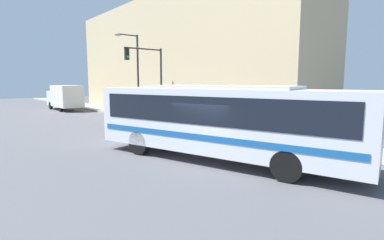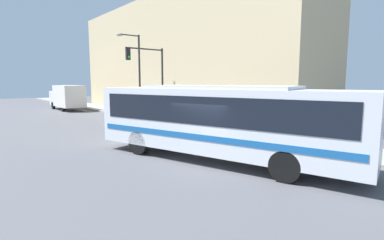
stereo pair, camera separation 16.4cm
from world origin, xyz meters
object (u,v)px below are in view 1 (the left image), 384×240
Objects in this scene: traffic_light_pole at (150,72)px; parking_meter at (165,111)px; city_bus at (219,117)px; street_lamp at (135,69)px; delivery_truck at (65,97)px; pedestrian_near_corner at (171,109)px; fire_hydrant at (239,129)px.

parking_meter is (0.91, -0.73, -3.10)m from traffic_light_pole.
city_bus reaches higher than parking_meter.
city_bus is 16.40m from street_lamp.
city_bus reaches higher than delivery_truck.
delivery_truck is at bearing 103.69° from pedestrian_near_corner.
delivery_truck is 9.01× the size of fire_hydrant.
delivery_truck is at bearing 98.71° from parking_meter.
pedestrian_near_corner is at bearing 7.17° from traffic_light_pole.
city_bus is 2.04× the size of traffic_light_pole.
street_lamp reaches higher than delivery_truck.
traffic_light_pole is at bearing -102.73° from street_lamp.
delivery_truck is at bearing 96.00° from fire_hydrant.
traffic_light_pole reaches higher than delivery_truck.
traffic_light_pole is 3.41× the size of pedestrian_near_corner.
fire_hydrant is (4.66, 3.03, -1.31)m from city_bus.
traffic_light_pole is (3.74, 11.58, 2.27)m from city_bus.
parking_meter is at bearing 90.00° from fire_hydrant.
delivery_truck reaches higher than pedestrian_near_corner.
fire_hydrant is 0.45× the size of pedestrian_near_corner.
street_lamp is at bearing 109.89° from pedestrian_near_corner.
city_bus is 12.38m from traffic_light_pole.
pedestrian_near_corner is at bearing -70.11° from street_lamp.
street_lamp is (0.89, 3.94, 0.35)m from traffic_light_pole.
fire_hydrant is at bearing -98.39° from pedestrian_near_corner.
delivery_truck is 17.32m from parking_meter.
street_lamp is at bearing 90.28° from parking_meter.
city_bus is at bearing -116.68° from pedestrian_near_corner.
fire_hydrant is at bearing -89.89° from street_lamp.
delivery_truck is 0.95× the size of street_lamp.
traffic_light_pole reaches higher than pedestrian_near_corner.
parking_meter is at bearing -38.65° from traffic_light_pole.
delivery_truck is 13.03m from street_lamp.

